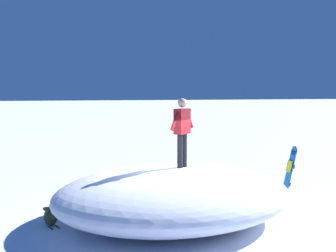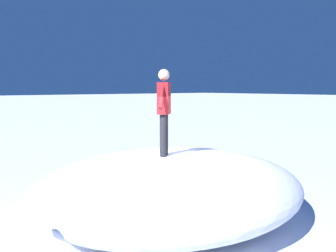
# 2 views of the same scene
# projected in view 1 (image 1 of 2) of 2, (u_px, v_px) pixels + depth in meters

# --- Properties ---
(ground) EXTENTS (240.00, 240.00, 0.00)m
(ground) POSITION_uv_depth(u_px,v_px,m) (173.00, 219.00, 11.25)
(ground) COLOR white
(snow_mound) EXTENTS (7.27, 7.73, 1.32)m
(snow_mound) POSITION_uv_depth(u_px,v_px,m) (174.00, 194.00, 11.07)
(snow_mound) COLOR white
(snow_mound) RESTS_ON ground
(snowboarder_standing) EXTENTS (0.78, 0.81, 1.72)m
(snowboarder_standing) POSITION_uv_depth(u_px,v_px,m) (182.00, 128.00, 11.04)
(snowboarder_standing) COLOR black
(snowboarder_standing) RESTS_ON snow_mound
(snowboard_primary_upright) EXTENTS (0.31, 0.43, 1.59)m
(snowboard_primary_upright) POSITION_uv_depth(u_px,v_px,m) (289.00, 172.00, 13.19)
(snowboard_primary_upright) COLOR #2672BF
(snowboard_primary_upright) RESTS_ON ground
(backpack_near) EXTENTS (0.65, 0.44, 0.43)m
(backpack_near) POSITION_uv_depth(u_px,v_px,m) (50.00, 216.00, 10.70)
(backpack_near) COLOR #383D23
(backpack_near) RESTS_ON ground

